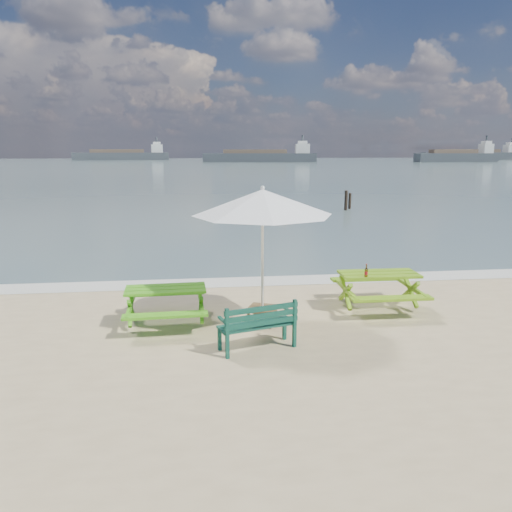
{
  "coord_description": "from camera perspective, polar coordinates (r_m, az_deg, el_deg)",
  "views": [
    {
      "loc": [
        -1.17,
        -7.28,
        3.24
      ],
      "look_at": [
        0.07,
        3.0,
        1.0
      ],
      "focal_mm": 35.0,
      "sensor_mm": 36.0,
      "label": 1
    }
  ],
  "objects": [
    {
      "name": "cargo_ships",
      "position": [
        139.84,
        15.4,
        10.93
      ],
      "size": [
        169.35,
        33.87,
        4.4
      ],
      "color": "#373C41",
      "rests_on": "ground"
    },
    {
      "name": "park_bench",
      "position": [
        8.31,
        0.13,
        -8.95
      ],
      "size": [
        1.34,
        0.77,
        0.78
      ],
      "color": "#0F4032",
      "rests_on": "ground"
    },
    {
      "name": "swimmer",
      "position": [
        24.0,
        3.2,
        3.72
      ],
      "size": [
        0.62,
        0.45,
        1.57
      ],
      "color": "tan",
      "rests_on": "ground"
    },
    {
      "name": "patio_umbrella",
      "position": [
        8.96,
        0.77,
        6.15
      ],
      "size": [
        3.37,
        3.37,
        2.53
      ],
      "color": "silver",
      "rests_on": "ground"
    },
    {
      "name": "mooring_pilings",
      "position": [
        27.42,
        10.41,
        6.03
      ],
      "size": [
        0.56,
        0.76,
        1.25
      ],
      "color": "black",
      "rests_on": "ground"
    },
    {
      "name": "side_table",
      "position": [
        9.42,
        0.73,
        -6.79
      ],
      "size": [
        0.67,
        0.67,
        0.33
      ],
      "color": "brown",
      "rests_on": "ground"
    },
    {
      "name": "sea",
      "position": [
        92.34,
        -6.24,
        10.12
      ],
      "size": [
        300.0,
        300.0,
        0.0
      ],
      "primitive_type": "plane",
      "color": "slate",
      "rests_on": "ground"
    },
    {
      "name": "foam_strip",
      "position": [
        12.37,
        -1.22,
        -2.95
      ],
      "size": [
        22.0,
        0.9,
        0.01
      ],
      "primitive_type": "cube",
      "color": "silver",
      "rests_on": "ground"
    },
    {
      "name": "beer_bottle",
      "position": [
        10.08,
        12.48,
        -1.87
      ],
      "size": [
        0.07,
        0.07,
        0.26
      ],
      "color": "brown",
      "rests_on": "picnic_table_right"
    },
    {
      "name": "picnic_table_left",
      "position": [
        9.52,
        -10.22,
        -5.73
      ],
      "size": [
        1.53,
        1.69,
        0.71
      ],
      "color": "#49A919",
      "rests_on": "ground"
    },
    {
      "name": "picnic_table_right",
      "position": [
        10.58,
        13.78,
        -3.94
      ],
      "size": [
        1.6,
        1.77,
        0.75
      ],
      "color": "#6C9F18",
      "rests_on": "ground"
    }
  ]
}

